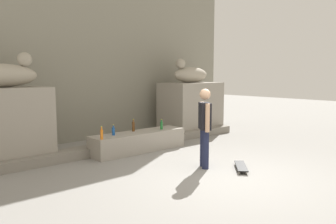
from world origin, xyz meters
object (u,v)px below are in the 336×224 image
object	(u,v)px
skater	(205,124)
bottle_green	(162,125)
bottle_blue	(113,131)
statue_reclining_right	(190,74)
statue_reclining_left	(0,74)
skateboard	(241,166)
bottle_orange	(102,134)
bottle_brown	(133,126)

from	to	relation	value
skater	bottle_green	bearing A→B (deg)	19.06
skater	bottle_blue	world-z (taller)	skater
statue_reclining_right	skater	bearing A→B (deg)	42.34
statue_reclining_left	skater	world-z (taller)	statue_reclining_left
skateboard	bottle_green	distance (m)	2.70
skateboard	bottle_blue	world-z (taller)	bottle_blue
statue_reclining_left	bottle_orange	size ratio (longest dim) A/B	5.55
bottle_blue	skater	bearing A→B (deg)	-68.09
bottle_brown	bottle_green	distance (m)	0.78
bottle_brown	bottle_orange	size ratio (longest dim) A/B	1.08
bottle_brown	bottle_orange	world-z (taller)	bottle_brown
bottle_green	bottle_orange	bearing A→B (deg)	-176.12
statue_reclining_left	skater	distance (m)	4.53
skateboard	bottle_blue	xyz separation A→B (m)	(-1.34, 2.77, 0.54)
statue_reclining_left	bottle_brown	distance (m)	3.29
statue_reclining_left	bottle_brown	xyz separation A→B (m)	(2.87, -0.88, -1.33)
skateboard	bottle_brown	bearing A→B (deg)	60.39
bottle_green	skater	bearing A→B (deg)	-105.16
skateboard	bottle_blue	size ratio (longest dim) A/B	2.82
statue_reclining_left	statue_reclining_right	size ratio (longest dim) A/B	1.00
bottle_orange	bottle_green	xyz separation A→B (m)	(1.90, 0.13, -0.01)
bottle_green	statue_reclining_left	bearing A→B (deg)	162.62
statue_reclining_right	skater	xyz separation A→B (m)	(-2.79, -3.17, -1.04)
statue_reclining_right	skateboard	size ratio (longest dim) A/B	2.28
skateboard	skater	bearing A→B (deg)	85.11
skater	bottle_brown	world-z (taller)	skater
bottle_orange	bottle_blue	xyz separation A→B (m)	(0.47, 0.26, -0.02)
statue_reclining_left	skateboard	size ratio (longest dim) A/B	2.27
skateboard	bottle_brown	xyz separation A→B (m)	(-0.66, 2.89, 0.57)
bottle_brown	bottle_blue	xyz separation A→B (m)	(-0.68, -0.12, -0.03)
bottle_orange	bottle_green	world-z (taller)	bottle_orange
statue_reclining_right	bottle_orange	world-z (taller)	statue_reclining_right
skateboard	bottle_green	world-z (taller)	bottle_green
bottle_orange	bottle_blue	distance (m)	0.54
bottle_orange	bottle_green	bearing A→B (deg)	3.88
statue_reclining_left	bottle_blue	distance (m)	2.77
bottle_blue	bottle_green	bearing A→B (deg)	-5.16
statue_reclining_left	skateboard	xyz separation A→B (m)	(3.53, -3.78, -1.90)
bottle_blue	statue_reclining_right	bearing A→B (deg)	15.32
bottle_green	bottle_blue	bearing A→B (deg)	174.84
statue_reclining_left	skater	size ratio (longest dim) A/B	0.98
skater	skateboard	world-z (taller)	skater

